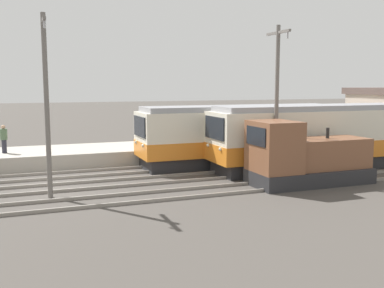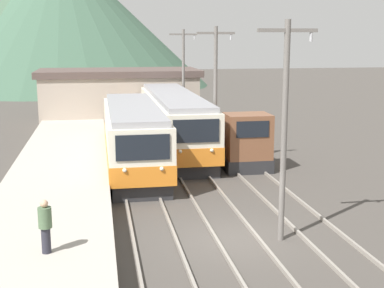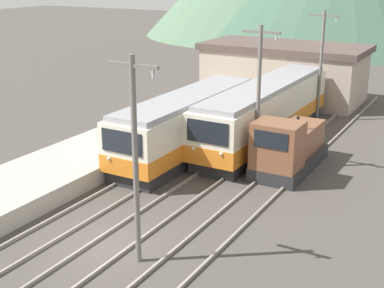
# 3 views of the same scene
# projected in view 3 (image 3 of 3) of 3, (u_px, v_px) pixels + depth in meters

# --- Properties ---
(ground_plane) EXTENTS (200.00, 200.00, 0.00)m
(ground_plane) POSITION_uv_depth(u_px,v_px,m) (107.00, 245.00, 20.27)
(ground_plane) COLOR #47423D
(track_left) EXTENTS (1.54, 60.00, 0.14)m
(track_left) POSITION_uv_depth(u_px,v_px,m) (56.00, 228.00, 21.47)
(track_left) COLOR gray
(track_left) RESTS_ON ground
(track_center) EXTENTS (1.54, 60.00, 0.14)m
(track_center) POSITION_uv_depth(u_px,v_px,m) (111.00, 245.00, 20.16)
(track_center) COLOR gray
(track_center) RESTS_ON ground
(track_right) EXTENTS (1.54, 60.00, 0.14)m
(track_right) POSITION_uv_depth(u_px,v_px,m) (179.00, 266.00, 18.75)
(track_right) COLOR gray
(track_right) RESTS_ON ground
(commuter_train_left) EXTENTS (2.84, 12.31, 3.42)m
(commuter_train_left) POSITION_uv_depth(u_px,v_px,m) (188.00, 127.00, 29.80)
(commuter_train_left) COLOR #28282B
(commuter_train_left) RESTS_ON ground
(commuter_train_center) EXTENTS (2.84, 15.11, 3.52)m
(commuter_train_center) POSITION_uv_depth(u_px,v_px,m) (266.00, 114.00, 32.21)
(commuter_train_center) COLOR #28282B
(commuter_train_center) RESTS_ON ground
(shunting_locomotive) EXTENTS (2.40, 5.82, 3.00)m
(shunting_locomotive) POSITION_uv_depth(u_px,v_px,m) (288.00, 148.00, 27.44)
(shunting_locomotive) COLOR #28282B
(shunting_locomotive) RESTS_ON ground
(catenary_mast_near) EXTENTS (2.00, 0.20, 7.42)m
(catenary_mast_near) POSITION_uv_depth(u_px,v_px,m) (135.00, 155.00, 17.95)
(catenary_mast_near) COLOR slate
(catenary_mast_near) RESTS_ON ground
(catenary_mast_mid) EXTENTS (2.00, 0.20, 7.42)m
(catenary_mast_mid) POSITION_uv_depth(u_px,v_px,m) (259.00, 94.00, 26.72)
(catenary_mast_mid) COLOR slate
(catenary_mast_mid) RESTS_ON ground
(catenary_mast_far) EXTENTS (2.00, 0.20, 7.42)m
(catenary_mast_far) POSITION_uv_depth(u_px,v_px,m) (321.00, 63.00, 35.48)
(catenary_mast_far) COLOR slate
(catenary_mast_far) RESTS_ON ground
(station_building) EXTENTS (12.60, 6.30, 4.38)m
(station_building) POSITION_uv_depth(u_px,v_px,m) (284.00, 71.00, 42.31)
(station_building) COLOR #AD9E8E
(station_building) RESTS_ON ground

